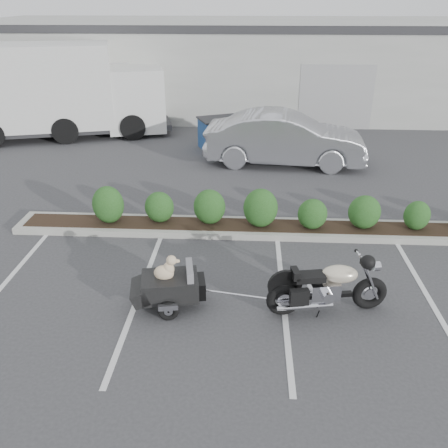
# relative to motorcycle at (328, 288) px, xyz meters

# --- Properties ---
(ground) EXTENTS (90.00, 90.00, 0.00)m
(ground) POSITION_rel_motorcycle_xyz_m (-1.93, 0.92, -0.50)
(ground) COLOR #38383A
(ground) RESTS_ON ground
(planter_kerb) EXTENTS (12.00, 1.00, 0.15)m
(planter_kerb) POSITION_rel_motorcycle_xyz_m (-0.93, 3.12, -0.43)
(planter_kerb) COLOR #9E9E93
(planter_kerb) RESTS_ON ground
(building) EXTENTS (26.00, 10.00, 4.00)m
(building) POSITION_rel_motorcycle_xyz_m (-1.93, 17.92, 1.50)
(building) COLOR #9EA099
(building) RESTS_ON ground
(motorcycle) EXTENTS (2.17, 0.88, 1.25)m
(motorcycle) POSITION_rel_motorcycle_xyz_m (0.00, 0.00, 0.00)
(motorcycle) COLOR black
(motorcycle) RESTS_ON ground
(pet_trailer) EXTENTS (1.76, 1.00, 1.04)m
(pet_trailer) POSITION_rel_motorcycle_xyz_m (-2.79, 0.02, -0.06)
(pet_trailer) COLOR black
(pet_trailer) RESTS_ON ground
(sedan) EXTENTS (5.30, 2.23, 1.70)m
(sedan) POSITION_rel_motorcycle_xyz_m (-0.27, 8.20, 0.35)
(sedan) COLOR #B9B9C1
(sedan) RESTS_ON ground
(dumpster) EXTENTS (2.00, 1.72, 1.10)m
(dumpster) POSITION_rel_motorcycle_xyz_m (-2.40, 9.93, 0.06)
(dumpster) COLOR navy
(dumpster) RESTS_ON ground
(delivery_truck) EXTENTS (7.95, 4.31, 3.47)m
(delivery_truck) POSITION_rel_motorcycle_xyz_m (-8.48, 11.37, 1.17)
(delivery_truck) COLOR silver
(delivery_truck) RESTS_ON ground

